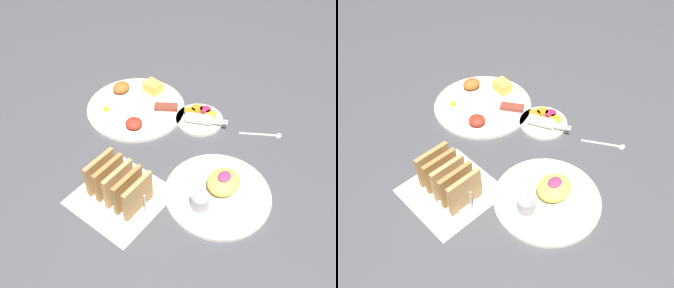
{
  "view_description": "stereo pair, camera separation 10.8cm",
  "coord_description": "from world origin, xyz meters",
  "views": [
    {
      "loc": [
        -0.61,
        -0.45,
        0.79
      ],
      "look_at": [
        -0.01,
        0.01,
        0.03
      ],
      "focal_mm": 40.0,
      "sensor_mm": 36.0,
      "label": 1
    },
    {
      "loc": [
        -0.54,
        -0.53,
        0.79
      ],
      "look_at": [
        -0.01,
        0.01,
        0.03
      ],
      "focal_mm": 40.0,
      "sensor_mm": 36.0,
      "label": 2
    }
  ],
  "objects": [
    {
      "name": "ground_plane",
      "position": [
        0.0,
        0.0,
        0.0
      ],
      "size": [
        3.0,
        3.0,
        0.0
      ],
      "primitive_type": "plane",
      "color": "#47474C"
    },
    {
      "name": "napkin_flat",
      "position": [
        -0.22,
        0.01,
        0.0
      ],
      "size": [
        0.22,
        0.22,
        0.0
      ],
      "color": "white",
      "rests_on": "ground_plane"
    },
    {
      "name": "plate_breakfast",
      "position": [
        0.08,
        0.22,
        0.01
      ],
      "size": [
        0.32,
        0.32,
        0.05
      ],
      "color": "silver",
      "rests_on": "ground_plane"
    },
    {
      "name": "plate_condiments",
      "position": [
        0.16,
        0.01,
        0.01
      ],
      "size": [
        0.15,
        0.17,
        0.04
      ],
      "color": "silver",
      "rests_on": "ground_plane"
    },
    {
      "name": "plate_foreground",
      "position": [
        -0.06,
        -0.19,
        0.01
      ],
      "size": [
        0.28,
        0.28,
        0.06
      ],
      "color": "silver",
      "rests_on": "ground_plane"
    },
    {
      "name": "toast_rack",
      "position": [
        -0.22,
        0.01,
        0.05
      ],
      "size": [
        0.1,
        0.18,
        0.1
      ],
      "color": "#B7B7BC",
      "rests_on": "ground_plane"
    },
    {
      "name": "teaspoon",
      "position": [
        0.23,
        -0.19,
        0.0
      ],
      "size": [
        0.08,
        0.11,
        0.01
      ],
      "color": "silver",
      "rests_on": "ground_plane"
    }
  ]
}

